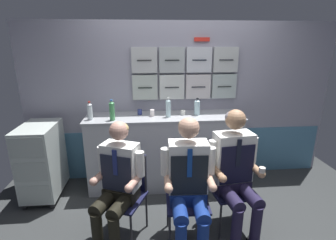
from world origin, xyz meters
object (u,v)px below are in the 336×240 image
Objects in this scene: folding_chair_by_counter at (227,178)px; water_bottle_clear at (197,107)px; crew_member_right at (189,180)px; crew_member_by_counter at (236,168)px; folding_chair_left at (126,186)px; folding_chair_right at (186,188)px; service_trolley at (42,160)px; espresso_cup_small at (152,113)px; crew_member_left at (117,181)px.

water_bottle_clear reaches higher than folding_chair_by_counter.
crew_member_right is 0.51m from crew_member_by_counter.
folding_chair_by_counter is (1.06, 0.06, 0.00)m from folding_chair_left.
folding_chair_by_counter is 3.70× the size of water_bottle_clear.
folding_chair_left is 1.00× the size of folding_chair_by_counter.
folding_chair_left is at bearing 170.88° from folding_chair_right.
service_trolley is 1.14× the size of folding_chair_by_counter.
crew_member_right reaches higher than espresso_cup_small.
crew_member_right is at bearing -162.29° from crew_member_by_counter.
crew_member_left reaches higher than folding_chair_by_counter.
folding_chair_left is 0.68× the size of crew_member_left.
service_trolley is 11.19× the size of espresso_cup_small.
crew_member_left reaches higher than service_trolley.
folding_chair_left is at bearing -32.97° from service_trolley.
folding_chair_right is 0.66× the size of crew_member_right.
crew_member_left is (-0.06, -0.15, 0.15)m from folding_chair_left.
service_trolley is 1.28m from folding_chair_left.
espresso_cup_small is at bearing 70.80° from folding_chair_left.
folding_chair_by_counter is at bearing 3.13° from folding_chair_left.
service_trolley is 1.32m from crew_member_left.
crew_member_left reaches higher than water_bottle_clear.
service_trolley reaches higher than folding_chair_by_counter.
folding_chair_left is at bearing -135.34° from water_bottle_clear.
folding_chair_by_counter is 1.22m from espresso_cup_small.
crew_member_right reaches higher than folding_chair_left.
crew_member_right is at bearing -104.26° from water_bottle_clear.
folding_chair_right is 3.70× the size of water_bottle_clear.
water_bottle_clear is at bearing 44.66° from folding_chair_left.
crew_member_right is at bearing -92.21° from folding_chair_right.
crew_member_by_counter is 5.74× the size of water_bottle_clear.
crew_member_by_counter is at bearing 17.71° from crew_member_right.
folding_chair_right is at bearing 87.79° from crew_member_right.
folding_chair_right is 1.00× the size of folding_chair_by_counter.
water_bottle_clear is at bearing 102.94° from folding_chair_by_counter.
folding_chair_right and folding_chair_by_counter have the same top height.
crew_member_by_counter is at bearing -5.16° from folding_chair_left.
service_trolley is at bearing 163.36° from folding_chair_by_counter.
crew_member_left is at bearing -177.43° from crew_member_by_counter.
crew_member_right is 0.59m from folding_chair_by_counter.
folding_chair_left is 1.10m from crew_member_by_counter.
crew_member_right is (0.65, -0.10, 0.03)m from crew_member_left.
folding_chair_left is 0.65× the size of crew_member_by_counter.
service_trolley is 0.75× the size of crew_member_right.
service_trolley is 2.30m from crew_member_by_counter.
water_bottle_clear reaches higher than service_trolley.
crew_member_by_counter reaches higher than espresso_cup_small.
crew_member_right is at bearing -23.25° from folding_chair_left.
service_trolley is at bearing 150.28° from crew_member_right.
folding_chair_right is at bearing 4.60° from crew_member_left.
crew_member_right reaches higher than folding_chair_by_counter.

